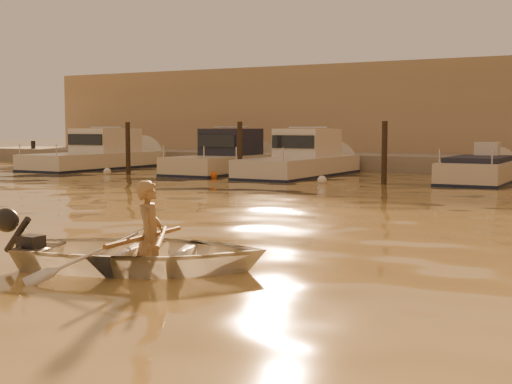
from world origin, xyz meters
The scene contains 19 objects.
ground_plane centered at (0.00, 0.00, 0.00)m, with size 160.00×160.00×0.00m, color olive.
dinghy centered at (1.54, -0.82, 0.21)m, with size 2.28×3.19×0.66m, color silver.
person centered at (1.63, -0.78, 0.42)m, with size 0.52×0.34×1.44m, color #95744A.
outboard_motor centered at (0.14, -1.37, 0.28)m, with size 0.90×0.40×0.70m, color black, non-canonical shape.
oar_port centered at (1.77, -0.73, 0.42)m, with size 0.06×0.06×2.10m, color olive.
oar_starboard centered at (1.58, -0.80, 0.42)m, with size 0.06×0.06×2.10m, color brown.
moored_boat_0 centered at (-14.08, 16.00, 0.62)m, with size 2.49×7.83×1.75m, color silver, non-canonical shape.
moored_boat_1 centered at (-7.51, 16.00, 0.62)m, with size 2.21×6.58×1.75m, color beige, non-canonical shape.
moored_boat_2 centered at (-4.19, 16.00, 0.62)m, with size 2.21×7.42×1.75m, color beige, non-canonical shape.
moored_boat_3 centered at (2.35, 16.00, 0.22)m, with size 1.94×5.64×0.95m, color beige, non-canonical shape.
piling_0 centered at (-10.50, 13.80, 0.90)m, with size 0.18×0.18×2.20m, color #2D2319.
piling_1 centered at (-5.50, 13.80, 0.90)m, with size 0.18×0.18×2.20m, color #2D2319.
piling_2 centered at (-0.20, 13.80, 0.90)m, with size 0.18×0.18×2.20m, color #2D2319.
fender_a centered at (-11.02, 13.18, 0.10)m, with size 0.30×0.30×0.30m, color silver.
fender_b centered at (-6.41, 13.46, 0.10)m, with size 0.30×0.30×0.30m, color orange.
fender_c centered at (-2.04, 13.10, 0.10)m, with size 0.30×0.30×0.30m, color white.
fender_d centered at (2.75, 14.06, 0.10)m, with size 0.30×0.30×0.30m, color orange.
quay centered at (0.00, 21.50, 0.15)m, with size 52.00×4.00×1.00m, color gray.
waterfront_building centered at (0.00, 27.00, 2.40)m, with size 46.00×7.00×4.80m, color #9E8466.
Camera 1 is at (7.11, -7.96, 1.80)m, focal length 50.00 mm.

